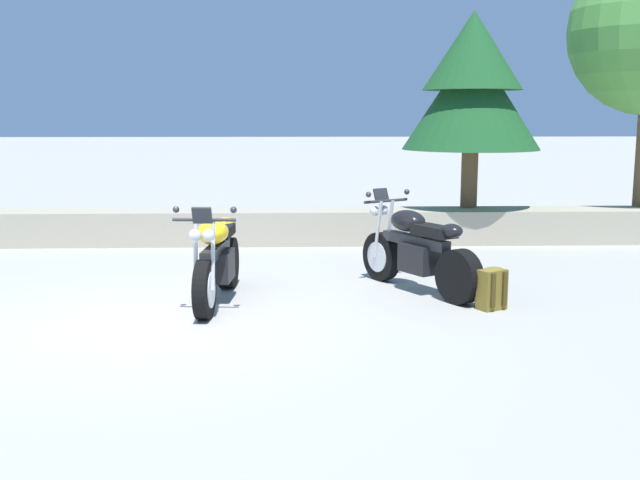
# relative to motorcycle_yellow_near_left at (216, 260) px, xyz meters

# --- Properties ---
(ground_plane) EXTENTS (120.00, 120.00, 0.00)m
(ground_plane) POSITION_rel_motorcycle_yellow_near_left_xyz_m (-0.61, -0.84, -0.49)
(ground_plane) COLOR #A3A099
(stone_wall) EXTENTS (36.00, 0.80, 0.55)m
(stone_wall) POSITION_rel_motorcycle_yellow_near_left_xyz_m (-0.61, 3.96, -0.21)
(stone_wall) COLOR #A89E89
(stone_wall) RESTS_ON ground
(motorcycle_yellow_near_left) EXTENTS (0.67, 2.07, 1.18)m
(motorcycle_yellow_near_left) POSITION_rel_motorcycle_yellow_near_left_xyz_m (0.00, 0.00, 0.00)
(motorcycle_yellow_near_left) COLOR black
(motorcycle_yellow_near_left) RESTS_ON ground
(motorcycle_black_centre) EXTENTS (1.22, 1.85, 1.18)m
(motorcycle_black_centre) POSITION_rel_motorcycle_yellow_near_left_xyz_m (2.34, 0.50, 0.00)
(motorcycle_black_centre) COLOR black
(motorcycle_black_centre) RESTS_ON ground
(rider_backpack) EXTENTS (0.35, 0.34, 0.47)m
(rider_backpack) POSITION_rel_motorcycle_yellow_near_left_xyz_m (3.02, -0.40, -0.24)
(rider_backpack) COLOR brown
(rider_backpack) RESTS_ON ground
(pine_tree_mid_left) EXTENTS (2.26, 2.26, 3.20)m
(pine_tree_mid_left) POSITION_rel_motorcycle_yellow_near_left_xyz_m (3.79, 4.20, 2.10)
(pine_tree_mid_left) COLOR brown
(pine_tree_mid_left) RESTS_ON stone_wall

